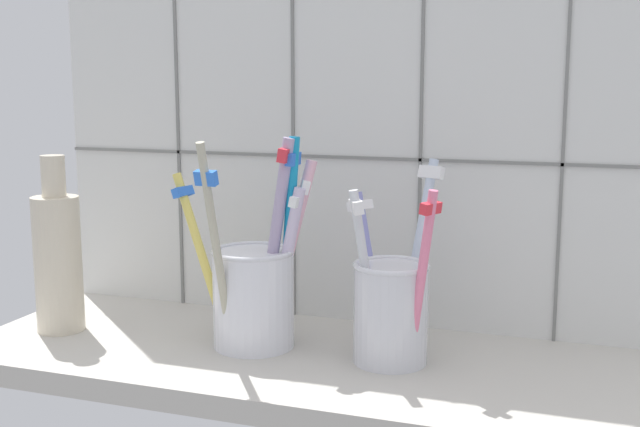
# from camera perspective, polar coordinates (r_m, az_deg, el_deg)

# --- Properties ---
(counter_slab) EXTENTS (0.64, 0.22, 0.02)m
(counter_slab) POSITION_cam_1_polar(r_m,az_deg,el_deg) (0.71, -0.18, -10.86)
(counter_slab) COLOR #BCB7AD
(counter_slab) RESTS_ON ground
(tile_wall_back) EXTENTS (0.64, 0.02, 0.45)m
(tile_wall_back) POSITION_cam_1_polar(r_m,az_deg,el_deg) (0.78, 2.77, 7.13)
(tile_wall_back) COLOR silver
(tile_wall_back) RESTS_ON ground
(toothbrush_cup_left) EXTENTS (0.14, 0.11, 0.19)m
(toothbrush_cup_left) POSITION_cam_1_polar(r_m,az_deg,el_deg) (0.72, -4.62, -5.28)
(toothbrush_cup_left) COLOR white
(toothbrush_cup_left) RESTS_ON counter_slab
(toothbrush_cup_right) EXTENTS (0.09, 0.11, 0.17)m
(toothbrush_cup_right) POSITION_cam_1_polar(r_m,az_deg,el_deg) (0.68, 5.09, -6.51)
(toothbrush_cup_right) COLOR silver
(toothbrush_cup_right) RESTS_ON counter_slab
(ceramic_vase) EXTENTS (0.04, 0.04, 0.17)m
(ceramic_vase) POSITION_cam_1_polar(r_m,az_deg,el_deg) (0.80, -18.18, -3.04)
(ceramic_vase) COLOR beige
(ceramic_vase) RESTS_ON counter_slab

